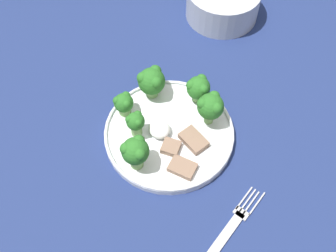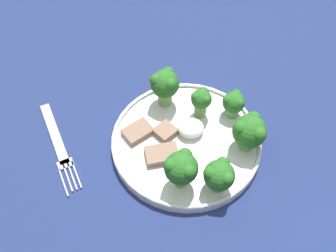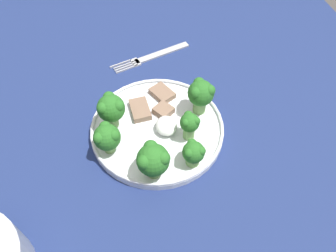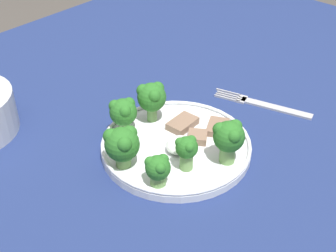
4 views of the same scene
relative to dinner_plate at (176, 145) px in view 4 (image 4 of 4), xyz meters
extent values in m
cube|color=navy|center=(0.04, 0.04, -0.02)|extent=(1.37, 1.10, 0.03)
cylinder|color=brown|center=(0.66, 0.53, -0.39)|extent=(0.06, 0.06, 0.69)
cylinder|color=white|center=(0.00, 0.00, 0.00)|extent=(0.23, 0.23, 0.01)
torus|color=white|center=(0.00, 0.00, 0.01)|extent=(0.23, 0.23, 0.01)
cube|color=#B2B2B7|center=(0.21, -0.05, -0.01)|extent=(0.05, 0.13, 0.00)
cube|color=#B2B2B7|center=(0.19, 0.01, -0.01)|extent=(0.03, 0.02, 0.00)
cube|color=#B2B2B7|center=(0.19, 0.03, -0.01)|extent=(0.02, 0.05, 0.00)
cube|color=#B2B2B7|center=(0.18, 0.03, -0.01)|extent=(0.02, 0.05, 0.00)
cube|color=#B2B2B7|center=(0.18, 0.03, -0.01)|extent=(0.02, 0.05, 0.00)
cube|color=#B2B2B7|center=(0.17, 0.03, -0.01)|extent=(0.02, 0.05, 0.00)
cylinder|color=#709E56|center=(0.02, 0.07, 0.02)|extent=(0.02, 0.02, 0.03)
sphere|color=#286B23|center=(0.02, 0.07, 0.05)|extent=(0.05, 0.05, 0.05)
sphere|color=#286B23|center=(0.04, 0.07, 0.06)|extent=(0.02, 0.02, 0.02)
sphere|color=#286B23|center=(0.02, 0.08, 0.06)|extent=(0.02, 0.02, 0.02)
sphere|color=#286B23|center=(0.02, 0.06, 0.06)|extent=(0.02, 0.02, 0.02)
cylinder|color=#709E56|center=(-0.09, 0.02, 0.01)|extent=(0.02, 0.02, 0.02)
sphere|color=#286B23|center=(-0.09, 0.02, 0.04)|extent=(0.05, 0.05, 0.05)
sphere|color=#286B23|center=(-0.07, 0.02, 0.05)|extent=(0.02, 0.02, 0.02)
sphere|color=#286B23|center=(-0.10, 0.04, 0.05)|extent=(0.02, 0.02, 0.02)
sphere|color=#286B23|center=(-0.10, 0.01, 0.05)|extent=(0.02, 0.02, 0.02)
cylinder|color=#709E56|center=(-0.03, -0.05, 0.02)|extent=(0.02, 0.02, 0.03)
sphere|color=#286B23|center=(-0.03, -0.05, 0.04)|extent=(0.03, 0.03, 0.03)
sphere|color=#286B23|center=(-0.02, -0.05, 0.05)|extent=(0.01, 0.01, 0.01)
sphere|color=#286B23|center=(-0.04, -0.04, 0.05)|extent=(0.01, 0.01, 0.01)
sphere|color=#286B23|center=(-0.04, -0.06, 0.05)|extent=(0.01, 0.01, 0.01)
cylinder|color=#709E56|center=(0.02, -0.08, 0.02)|extent=(0.02, 0.02, 0.03)
sphere|color=#286B23|center=(0.02, -0.08, 0.05)|extent=(0.05, 0.05, 0.05)
sphere|color=#286B23|center=(0.03, -0.08, 0.06)|extent=(0.02, 0.02, 0.02)
sphere|color=#286B23|center=(0.01, -0.07, 0.06)|extent=(0.02, 0.02, 0.02)
sphere|color=#286B23|center=(0.01, -0.09, 0.06)|extent=(0.02, 0.02, 0.02)
cylinder|color=#709E56|center=(-0.03, 0.09, 0.01)|extent=(0.02, 0.02, 0.02)
sphere|color=#286B23|center=(-0.03, 0.09, 0.04)|extent=(0.04, 0.04, 0.04)
sphere|color=#286B23|center=(-0.02, 0.09, 0.05)|extent=(0.02, 0.02, 0.02)
sphere|color=#286B23|center=(-0.04, 0.10, 0.05)|extent=(0.02, 0.02, 0.02)
sphere|color=#286B23|center=(-0.03, 0.08, 0.05)|extent=(0.02, 0.02, 0.02)
cylinder|color=#709E56|center=(-0.08, -0.04, 0.01)|extent=(0.02, 0.02, 0.02)
sphere|color=#286B23|center=(-0.08, -0.04, 0.03)|extent=(0.04, 0.04, 0.04)
sphere|color=#286B23|center=(-0.07, -0.04, 0.04)|extent=(0.02, 0.02, 0.02)
sphere|color=#286B23|center=(-0.09, -0.03, 0.04)|extent=(0.02, 0.02, 0.02)
sphere|color=#286B23|center=(-0.09, -0.05, 0.04)|extent=(0.02, 0.02, 0.02)
cube|color=#846651|center=(0.03, -0.02, 0.01)|extent=(0.04, 0.04, 0.01)
cube|color=#846651|center=(0.05, 0.02, 0.01)|extent=(0.05, 0.03, 0.01)
cube|color=#846651|center=(0.07, -0.03, 0.01)|extent=(0.05, 0.05, 0.01)
ellipsoid|color=white|center=(-0.01, -0.01, 0.01)|extent=(0.04, 0.04, 0.02)
camera|label=1|loc=(0.30, -0.22, 0.60)|focal=42.00mm
camera|label=2|loc=(0.08, 0.33, 0.51)|focal=42.00mm
camera|label=3|loc=(-0.35, 0.06, 0.46)|focal=35.00mm
camera|label=4|loc=(-0.43, -0.38, 0.45)|focal=50.00mm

